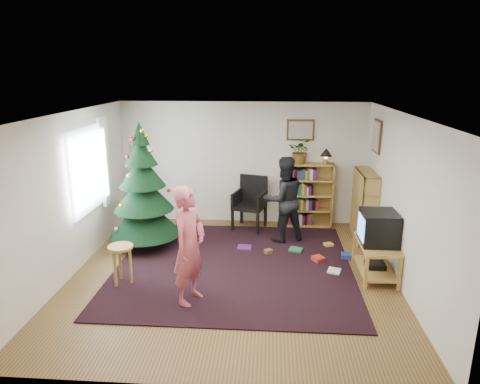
# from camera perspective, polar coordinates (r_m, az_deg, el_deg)

# --- Properties ---
(floor) EXTENTS (5.00, 5.00, 0.00)m
(floor) POSITION_cam_1_polar(r_m,az_deg,el_deg) (6.86, -1.00, -10.91)
(floor) COLOR brown
(floor) RESTS_ON ground
(ceiling) EXTENTS (5.00, 5.00, 0.00)m
(ceiling) POSITION_cam_1_polar(r_m,az_deg,el_deg) (6.15, -1.12, 10.36)
(ceiling) COLOR white
(ceiling) RESTS_ON wall_back
(wall_back) EXTENTS (5.00, 0.02, 2.50)m
(wall_back) POSITION_cam_1_polar(r_m,az_deg,el_deg) (8.81, 0.40, 3.84)
(wall_back) COLOR silver
(wall_back) RESTS_ON floor
(wall_front) EXTENTS (5.00, 0.02, 2.50)m
(wall_front) POSITION_cam_1_polar(r_m,az_deg,el_deg) (4.08, -4.25, -11.06)
(wall_front) COLOR silver
(wall_front) RESTS_ON floor
(wall_left) EXTENTS (0.02, 5.00, 2.50)m
(wall_left) POSITION_cam_1_polar(r_m,az_deg,el_deg) (7.06, -21.70, -0.38)
(wall_left) COLOR silver
(wall_left) RESTS_ON floor
(wall_right) EXTENTS (0.02, 5.00, 2.50)m
(wall_right) POSITION_cam_1_polar(r_m,az_deg,el_deg) (6.66, 20.90, -1.25)
(wall_right) COLOR silver
(wall_right) RESTS_ON floor
(rug) EXTENTS (3.80, 3.60, 0.02)m
(rug) POSITION_cam_1_polar(r_m,az_deg,el_deg) (7.12, -0.79, -9.75)
(rug) COLOR black
(rug) RESTS_ON floor
(window_pane) EXTENTS (0.04, 1.20, 1.40)m
(window_pane) POSITION_cam_1_polar(r_m,az_deg,el_deg) (7.52, -19.76, 2.72)
(window_pane) COLOR silver
(window_pane) RESTS_ON wall_left
(curtain) EXTENTS (0.06, 0.35, 1.60)m
(curtain) POSITION_cam_1_polar(r_m,az_deg,el_deg) (8.13, -17.56, 3.87)
(curtain) COLOR white
(curtain) RESTS_ON wall_left
(picture_back) EXTENTS (0.55, 0.03, 0.42)m
(picture_back) POSITION_cam_1_polar(r_m,az_deg,el_deg) (8.67, 8.08, 8.18)
(picture_back) COLOR #4C3319
(picture_back) RESTS_ON wall_back
(picture_right) EXTENTS (0.03, 0.50, 0.60)m
(picture_right) POSITION_cam_1_polar(r_m,az_deg,el_deg) (8.16, 17.81, 7.10)
(picture_right) COLOR #4C3319
(picture_right) RESTS_ON wall_right
(christmas_tree) EXTENTS (1.25, 1.25, 2.27)m
(christmas_tree) POSITION_cam_1_polar(r_m,az_deg,el_deg) (7.75, -12.74, -0.57)
(christmas_tree) COLOR #3F2816
(christmas_tree) RESTS_ON rug
(bookshelf_back) EXTENTS (0.95, 0.30, 1.30)m
(bookshelf_back) POSITION_cam_1_polar(r_m,az_deg,el_deg) (8.82, 9.18, -0.28)
(bookshelf_back) COLOR #A9863C
(bookshelf_back) RESTS_ON floor
(bookshelf_right) EXTENTS (0.30, 0.95, 1.30)m
(bookshelf_right) POSITION_cam_1_polar(r_m,az_deg,el_deg) (8.35, 16.25, -1.65)
(bookshelf_right) COLOR #A9863C
(bookshelf_right) RESTS_ON floor
(tv_stand) EXTENTS (0.54, 0.97, 0.55)m
(tv_stand) POSITION_cam_1_polar(r_m,az_deg,el_deg) (7.01, 17.66, -8.14)
(tv_stand) COLOR #A9863C
(tv_stand) RESTS_ON floor
(crt_tv) EXTENTS (0.53, 0.57, 0.50)m
(crt_tv) POSITION_cam_1_polar(r_m,az_deg,el_deg) (6.83, 17.97, -4.54)
(crt_tv) COLOR black
(crt_tv) RESTS_ON tv_stand
(armchair) EXTENTS (0.72, 0.73, 1.06)m
(armchair) POSITION_cam_1_polar(r_m,az_deg,el_deg) (8.61, 1.30, -1.08)
(armchair) COLOR black
(armchair) RESTS_ON rug
(stool) EXTENTS (0.37, 0.37, 0.61)m
(stool) POSITION_cam_1_polar(r_m,az_deg,el_deg) (6.62, -15.58, -8.03)
(stool) COLOR #A9863C
(stool) RESTS_ON floor
(person_standing) EXTENTS (0.59, 0.71, 1.65)m
(person_standing) POSITION_cam_1_polar(r_m,az_deg,el_deg) (5.82, -6.81, -7.15)
(person_standing) COLOR #B94A58
(person_standing) RESTS_ON rug
(person_by_chair) EXTENTS (0.96, 0.87, 1.61)m
(person_by_chair) POSITION_cam_1_polar(r_m,az_deg,el_deg) (7.90, 5.82, -1.01)
(person_by_chair) COLOR black
(person_by_chair) RESTS_ON rug
(potted_plant) EXTENTS (0.52, 0.47, 0.51)m
(potted_plant) POSITION_cam_1_polar(r_m,az_deg,el_deg) (8.60, 8.11, 5.44)
(potted_plant) COLOR gray
(potted_plant) RESTS_ON bookshelf_back
(table_lamp) EXTENTS (0.24, 0.24, 0.31)m
(table_lamp) POSITION_cam_1_polar(r_m,az_deg,el_deg) (8.65, 11.41, 5.07)
(table_lamp) COLOR #A57F33
(table_lamp) RESTS_ON bookshelf_back
(floor_clutter) EXTENTS (1.95, 1.26, 0.08)m
(floor_clutter) POSITION_cam_1_polar(r_m,az_deg,el_deg) (7.54, 8.57, -8.16)
(floor_clutter) COLOR #A51E19
(floor_clutter) RESTS_ON rug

